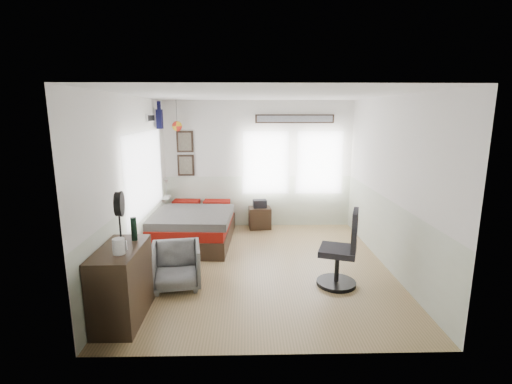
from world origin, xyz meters
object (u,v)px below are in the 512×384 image
bed (195,226)px  task_chair (342,255)px  nightstand (260,218)px  armchair (176,266)px  dresser (122,284)px

bed → task_chair: task_chair is taller
nightstand → task_chair: task_chair is taller
armchair → nightstand: armchair is taller
bed → dresser: bearing=-96.6°
dresser → task_chair: task_chair is taller
bed → dresser: dresser is taller
armchair → task_chair: (2.36, -0.02, 0.15)m
bed → nightstand: bed is taller
bed → task_chair: bearing=-35.7°
armchair → task_chair: size_ratio=0.61×
armchair → task_chair: 2.36m
dresser → nightstand: size_ratio=2.18×
armchair → nightstand: size_ratio=1.51×
nightstand → dresser: bearing=-121.4°
dresser → armchair: dresser is taller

